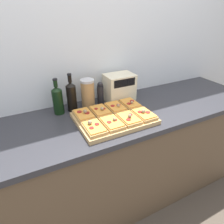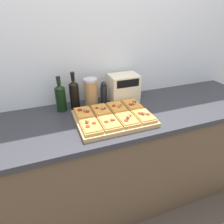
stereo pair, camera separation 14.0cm
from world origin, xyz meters
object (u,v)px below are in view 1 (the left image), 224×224
at_px(cutting_board, 114,118).
at_px(grain_jar_tall, 88,94).
at_px(olive_oil_bottle, 58,100).
at_px(toaster_oven, 119,88).
at_px(pepper_mill, 100,93).
at_px(wine_bottle, 71,96).

relative_size(cutting_board, grain_jar_tall, 2.30).
relative_size(olive_oil_bottle, toaster_oven, 1.04).
distance_m(olive_oil_bottle, pepper_mill, 0.34).
height_order(olive_oil_bottle, grain_jar_tall, olive_oil_bottle).
bearing_deg(toaster_oven, wine_bottle, 179.88).
relative_size(olive_oil_bottle, grain_jar_tall, 1.19).
relative_size(wine_bottle, grain_jar_tall, 1.29).
bearing_deg(cutting_board, grain_jar_tall, 106.60).
bearing_deg(cutting_board, toaster_oven, 54.95).
height_order(olive_oil_bottle, wine_bottle, wine_bottle).
distance_m(cutting_board, grain_jar_tall, 0.31).
relative_size(cutting_board, olive_oil_bottle, 1.93).
bearing_deg(grain_jar_tall, cutting_board, -73.40).
bearing_deg(grain_jar_tall, pepper_mill, 0.00).
bearing_deg(wine_bottle, pepper_mill, 0.00).
distance_m(wine_bottle, toaster_oven, 0.41).
distance_m(cutting_board, toaster_oven, 0.35).
bearing_deg(toaster_oven, pepper_mill, 179.72).
distance_m(wine_bottle, pepper_mill, 0.24).
xyz_separation_m(wine_bottle, pepper_mill, (0.23, 0.00, -0.03)).
height_order(wine_bottle, grain_jar_tall, wine_bottle).
height_order(olive_oil_bottle, toaster_oven, olive_oil_bottle).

